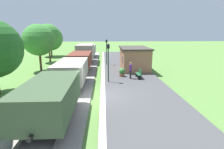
{
  "coord_description": "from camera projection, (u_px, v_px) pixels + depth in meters",
  "views": [
    {
      "loc": [
        0.5,
        -12.9,
        4.98
      ],
      "look_at": [
        1.26,
        3.36,
        1.08
      ],
      "focal_mm": 28.91,
      "sensor_mm": 36.0,
      "label": 1
    }
  ],
  "objects": [
    {
      "name": "bench_near_hut",
      "position": [
        139.0,
        74.0,
        18.68
      ],
      "size": [
        0.42,
        1.5,
        0.91
      ],
      "color": "#1E4C2D",
      "rests_on": "platform_slab"
    },
    {
      "name": "tree_field_distant",
      "position": [
        51.0,
        38.0,
        35.9
      ],
      "size": [
        4.78,
        4.78,
        6.03
      ],
      "color": "#4C3823",
      "rests_on": "ground"
    },
    {
      "name": "rail_near",
      "position": [
        75.0,
        97.0,
        13.55
      ],
      "size": [
        0.07,
        60.0,
        0.14
      ],
      "primitive_type": "cube",
      "color": "slate",
      "rests_on": "track_ballast"
    },
    {
      "name": "person_waiting",
      "position": [
        131.0,
        70.0,
        18.34
      ],
      "size": [
        0.33,
        0.43,
        1.71
      ],
      "rotation": [
        0.0,
        0.0,
        2.89
      ],
      "color": "black",
      "rests_on": "platform_slab"
    },
    {
      "name": "rail_far",
      "position": [
        56.0,
        97.0,
        13.48
      ],
      "size": [
        0.07,
        60.0,
        0.14
      ],
      "primitive_type": "cube",
      "color": "slate",
      "rests_on": "track_ballast"
    },
    {
      "name": "ground_plane",
      "position": [
        98.0,
        99.0,
        13.67
      ],
      "size": [
        160.0,
        160.0,
        0.0
      ],
      "primitive_type": "plane",
      "color": "#517A38"
    },
    {
      "name": "lamp_post_far",
      "position": [
        107.0,
        47.0,
        25.78
      ],
      "size": [
        0.28,
        0.28,
        3.7
      ],
      "color": "#193823",
      "rests_on": "platform_slab"
    },
    {
      "name": "bench_down_platform",
      "position": [
        127.0,
        60.0,
        27.69
      ],
      "size": [
        0.42,
        1.5,
        0.91
      ],
      "color": "#1E4C2D",
      "rests_on": "platform_slab"
    },
    {
      "name": "tree_trackside_far",
      "position": [
        39.0,
        40.0,
        22.29
      ],
      "size": [
        3.88,
        3.88,
        5.88
      ],
      "color": "#4C3823",
      "rests_on": "ground"
    },
    {
      "name": "lamp_post_near",
      "position": [
        108.0,
        55.0,
        16.79
      ],
      "size": [
        0.28,
        0.28,
        3.7
      ],
      "color": "#193823",
      "rests_on": "platform_slab"
    },
    {
      "name": "station_hut",
      "position": [
        134.0,
        58.0,
        23.03
      ],
      "size": [
        3.5,
        5.8,
        2.78
      ],
      "color": "#9E6B4C",
      "rests_on": "platform_slab"
    },
    {
      "name": "track_ballast",
      "position": [
        66.0,
        99.0,
        13.55
      ],
      "size": [
        3.8,
        60.0,
        0.12
      ],
      "primitive_type": "cube",
      "color": "gray",
      "rests_on": "ground"
    },
    {
      "name": "freight_train",
      "position": [
        81.0,
        60.0,
        22.9
      ],
      "size": [
        2.5,
        32.6,
        2.72
      ],
      "color": "#384C33",
      "rests_on": "rail_near"
    },
    {
      "name": "platform_slab",
      "position": [
        139.0,
        97.0,
        13.78
      ],
      "size": [
        6.0,
        60.0,
        0.25
      ],
      "primitive_type": "cube",
      "color": "#424244",
      "rests_on": "ground"
    },
    {
      "name": "platform_edge_stripe",
      "position": [
        103.0,
        96.0,
        13.63
      ],
      "size": [
        0.36,
        60.0,
        0.01
      ],
      "primitive_type": "cube",
      "color": "silver",
      "rests_on": "platform_slab"
    },
    {
      "name": "tree_field_left",
      "position": [
        48.0,
        36.0,
        28.9
      ],
      "size": [
        3.88,
        3.88,
        6.2
      ],
      "color": "#4C3823",
      "rests_on": "ground"
    },
    {
      "name": "potted_planter",
      "position": [
        122.0,
        72.0,
        19.32
      ],
      "size": [
        0.64,
        0.64,
        0.92
      ],
      "color": "brown",
      "rests_on": "platform_slab"
    }
  ]
}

